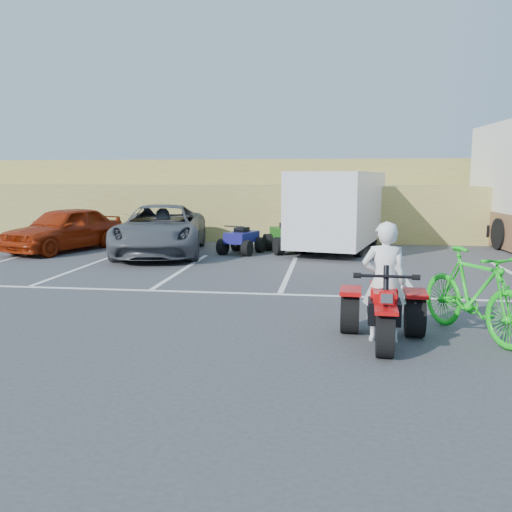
# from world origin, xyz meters

# --- Properties ---
(ground) EXTENTS (100.00, 100.00, 0.00)m
(ground) POSITION_xyz_m (0.00, 0.00, 0.00)
(ground) COLOR #39393C
(ground) RESTS_ON ground
(parking_stripes) EXTENTS (28.00, 5.16, 0.01)m
(parking_stripes) POSITION_xyz_m (0.87, 4.07, 0.00)
(parking_stripes) COLOR white
(parking_stripes) RESTS_ON ground
(grass_embankment) EXTENTS (40.00, 8.50, 3.10)m
(grass_embankment) POSITION_xyz_m (0.00, 15.48, 1.42)
(grass_embankment) COLOR olive
(grass_embankment) RESTS_ON ground
(red_trike_atv) EXTENTS (1.34, 1.74, 1.09)m
(red_trike_atv) POSITION_xyz_m (1.74, -0.62, 0.00)
(red_trike_atv) COLOR #BA0A0B
(red_trike_atv) RESTS_ON ground
(rider) EXTENTS (0.65, 0.45, 1.72)m
(rider) POSITION_xyz_m (1.75, -0.47, 0.86)
(rider) COLOR white
(rider) RESTS_ON ground
(green_dirt_bike) EXTENTS (1.55, 2.21, 1.31)m
(green_dirt_bike) POSITION_xyz_m (3.07, -0.09, 0.65)
(green_dirt_bike) COLOR #14BF19
(green_dirt_bike) RESTS_ON ground
(grey_pickup) EXTENTS (3.40, 5.72, 1.49)m
(grey_pickup) POSITION_xyz_m (-4.12, 7.67, 0.75)
(grey_pickup) COLOR #484A50
(grey_pickup) RESTS_ON ground
(red_car) EXTENTS (2.89, 4.43, 1.40)m
(red_car) POSITION_xyz_m (-7.39, 7.97, 0.70)
(red_car) COLOR #952408
(red_car) RESTS_ON ground
(cargo_trailer) EXTENTS (3.29, 5.67, 2.49)m
(cargo_trailer) POSITION_xyz_m (1.24, 9.36, 1.35)
(cargo_trailer) COLOR silver
(cargo_trailer) RESTS_ON ground
(quad_atv_blue) EXTENTS (1.41, 1.63, 0.90)m
(quad_atv_blue) POSITION_xyz_m (-1.70, 8.10, 0.00)
(quad_atv_blue) COLOR navy
(quad_atv_blue) RESTS_ON ground
(quad_atv_green) EXTENTS (1.72, 1.91, 1.02)m
(quad_atv_green) POSITION_xyz_m (-0.33, 8.57, 0.00)
(quad_atv_green) COLOR #185714
(quad_atv_green) RESTS_ON ground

